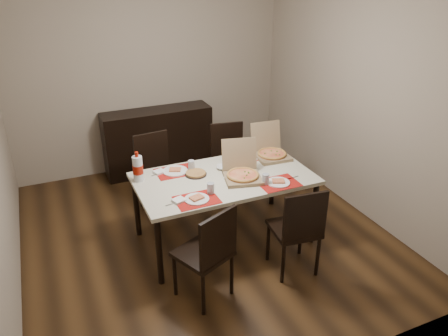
# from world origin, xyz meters

# --- Properties ---
(ground) EXTENTS (3.80, 4.00, 0.02)m
(ground) POSITION_xyz_m (0.00, 0.00, -0.01)
(ground) COLOR #412914
(ground) RESTS_ON ground
(room_walls) EXTENTS (3.84, 4.02, 2.62)m
(room_walls) POSITION_xyz_m (0.00, 0.43, 1.73)
(room_walls) COLOR gray
(room_walls) RESTS_ON ground
(sideboard) EXTENTS (1.50, 0.40, 0.90)m
(sideboard) POSITION_xyz_m (0.00, 1.78, 0.45)
(sideboard) COLOR black
(sideboard) RESTS_ON ground
(dining_table) EXTENTS (1.80, 1.00, 0.75)m
(dining_table) POSITION_xyz_m (0.16, -0.17, 0.68)
(dining_table) COLOR beige
(dining_table) RESTS_ON ground
(chair_near_left) EXTENTS (0.55, 0.55, 0.93)m
(chair_near_left) POSITION_xyz_m (-0.33, -0.98, 0.51)
(chair_near_left) COLOR black
(chair_near_left) RESTS_ON ground
(chair_near_right) EXTENTS (0.46, 0.46, 0.93)m
(chair_near_right) POSITION_xyz_m (0.56, -0.97, 0.51)
(chair_near_right) COLOR black
(chair_near_right) RESTS_ON ground
(chair_far_left) EXTENTS (0.46, 0.46, 0.93)m
(chair_far_left) POSITION_xyz_m (-0.31, 0.77, 0.51)
(chair_far_left) COLOR black
(chair_far_left) RESTS_ON ground
(chair_far_right) EXTENTS (0.48, 0.48, 0.93)m
(chair_far_right) POSITION_xyz_m (0.62, 0.73, 0.51)
(chair_far_right) COLOR black
(chair_far_right) RESTS_ON ground
(setting_near_left) EXTENTS (0.50, 0.30, 0.11)m
(setting_near_left) POSITION_xyz_m (-0.23, -0.48, 0.77)
(setting_near_left) COLOR #AB0E0B
(setting_near_left) RESTS_ON dining_table
(setting_near_right) EXTENTS (0.47, 0.30, 0.11)m
(setting_near_right) POSITION_xyz_m (0.57, -0.51, 0.77)
(setting_near_right) COLOR #AB0E0B
(setting_near_right) RESTS_ON dining_table
(setting_far_left) EXTENTS (0.46, 0.30, 0.11)m
(setting_far_left) POSITION_xyz_m (-0.24, 0.14, 0.77)
(setting_far_left) COLOR #AB0E0B
(setting_far_left) RESTS_ON dining_table
(setting_far_right) EXTENTS (0.41, 0.30, 0.11)m
(setting_far_right) POSITION_xyz_m (0.60, 0.16, 0.77)
(setting_far_right) COLOR #AB0E0B
(setting_far_right) RESTS_ON dining_table
(napkin_loose) EXTENTS (0.16, 0.15, 0.02)m
(napkin_loose) POSITION_xyz_m (0.21, -0.23, 0.76)
(napkin_loose) COLOR white
(napkin_loose) RESTS_ON dining_table
(pizza_box_center) EXTENTS (0.45, 0.48, 0.37)m
(pizza_box_center) POSITION_xyz_m (0.32, -0.27, 0.81)
(pizza_box_center) COLOR olive
(pizza_box_center) RESTS_ON dining_table
(pizza_box_right) EXTENTS (0.38, 0.42, 0.36)m
(pizza_box_right) POSITION_xyz_m (0.85, 0.08, 0.81)
(pizza_box_right) COLOR olive
(pizza_box_right) RESTS_ON dining_table
(faina_plate) EXTENTS (0.23, 0.23, 0.03)m
(faina_plate) POSITION_xyz_m (-0.09, -0.01, 0.76)
(faina_plate) COLOR black
(faina_plate) RESTS_ON dining_table
(dip_bowl) EXTENTS (0.17, 0.17, 0.03)m
(dip_bowl) POSITION_xyz_m (0.23, 0.01, 0.77)
(dip_bowl) COLOR white
(dip_bowl) RESTS_ON dining_table
(soda_bottle) EXTENTS (0.11, 0.11, 0.31)m
(soda_bottle) POSITION_xyz_m (-0.66, 0.10, 0.88)
(soda_bottle) COLOR silver
(soda_bottle) RESTS_ON dining_table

